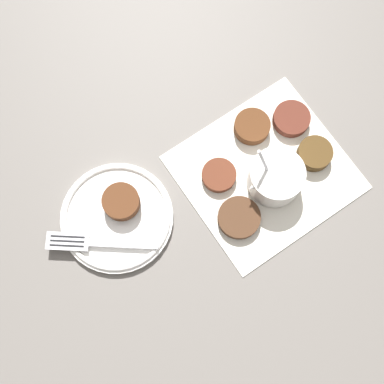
# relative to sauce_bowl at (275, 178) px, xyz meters

# --- Properties ---
(ground_plane) EXTENTS (4.00, 4.00, 0.00)m
(ground_plane) POSITION_rel_sauce_bowl_xyz_m (0.01, -0.01, -0.03)
(ground_plane) COLOR #605B56
(napkin) EXTENTS (0.29, 0.27, 0.00)m
(napkin) POSITION_rel_sauce_bowl_xyz_m (0.00, -0.02, -0.03)
(napkin) COLOR silver
(napkin) RESTS_ON ground_plane
(sauce_bowl) EXTENTS (0.10, 0.09, 0.11)m
(sauce_bowl) POSITION_rel_sauce_bowl_xyz_m (0.00, 0.00, 0.00)
(sauce_bowl) COLOR white
(sauce_bowl) RESTS_ON napkin
(fritter_0) EXTENTS (0.06, 0.06, 0.02)m
(fritter_0) POSITION_rel_sauce_bowl_xyz_m (-0.08, -0.01, -0.01)
(fritter_0) COLOR #4A3419
(fritter_0) RESTS_ON napkin
(fritter_1) EXTENTS (0.06, 0.06, 0.01)m
(fritter_1) POSITION_rel_sauce_bowl_xyz_m (0.07, -0.05, -0.02)
(fritter_1) COLOR #5B2D1D
(fritter_1) RESTS_ON napkin
(fritter_2) EXTENTS (0.07, 0.07, 0.01)m
(fritter_2) POSITION_rel_sauce_bowl_xyz_m (0.08, 0.03, -0.02)
(fritter_2) COLOR #482E1D
(fritter_2) RESTS_ON napkin
(fritter_3) EXTENTS (0.06, 0.06, 0.02)m
(fritter_3) POSITION_rel_sauce_bowl_xyz_m (-0.08, -0.08, -0.02)
(fritter_3) COLOR #55271C
(fritter_3) RESTS_ON napkin
(fritter_4) EXTENTS (0.06, 0.06, 0.02)m
(fritter_4) POSITION_rel_sauce_bowl_xyz_m (-0.01, -0.10, -0.01)
(fritter_4) COLOR #512E18
(fritter_4) RESTS_ON napkin
(serving_plate) EXTENTS (0.18, 0.18, 0.02)m
(serving_plate) POSITION_rel_sauce_bowl_xyz_m (0.25, -0.07, -0.02)
(serving_plate) COLOR white
(serving_plate) RESTS_ON ground_plane
(fritter_on_plate) EXTENTS (0.06, 0.06, 0.02)m
(fritter_on_plate) POSITION_rel_sauce_bowl_xyz_m (0.24, -0.08, -0.00)
(fritter_on_plate) COLOR #512D19
(fritter_on_plate) RESTS_ON serving_plate
(fork) EXTENTS (0.16, 0.11, 0.00)m
(fork) POSITION_rel_sauce_bowl_xyz_m (0.31, -0.05, -0.01)
(fork) COLOR silver
(fork) RESTS_ON serving_plate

